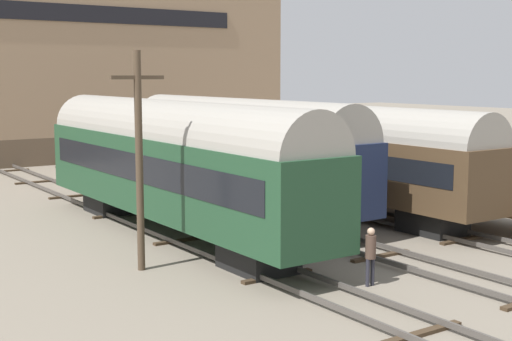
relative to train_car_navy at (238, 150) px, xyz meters
The scene contains 12 objects.
ground_plane 6.78m from the train_car_navy, 90.00° to the right, with size 200.00×200.00×0.00m, color slate.
track_left 8.06m from the train_car_navy, 126.09° to the right, with size 2.60×60.00×0.26m.
track_middle 6.72m from the train_car_navy, 90.00° to the right, with size 2.60×60.00×0.26m.
track_right 8.06m from the train_car_navy, 53.91° to the right, with size 2.60×60.00×0.26m.
train_car_navy is the anchor object (origin of this frame).
train_car_brown 4.96m from the train_car_navy, 26.30° to the right, with size 2.88×16.15×4.96m.
train_car_green 4.89m from the train_car_navy, 155.35° to the right, with size 2.98×18.41×5.35m.
station_platform 10.00m from the train_car_navy, 42.27° to the right, with size 2.95×10.98×0.98m.
bench 10.13m from the train_car_navy, 43.85° to the right, with size 1.40×0.40×0.91m.
person_worker 11.83m from the train_car_navy, 103.16° to the right, with size 0.32×0.32×1.79m.
utility_pole 9.58m from the train_car_navy, 142.25° to the right, with size 1.80×0.24×7.07m.
warehouse_building 29.60m from the train_car_navy, 87.95° to the left, with size 35.68×12.73×19.26m.
Camera 1 is at (-17.21, -20.47, 6.29)m, focal length 50.00 mm.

